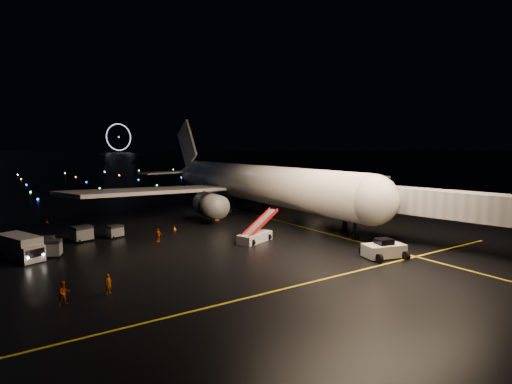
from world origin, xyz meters
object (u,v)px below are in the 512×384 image
at_px(belt_loader, 255,228).
at_px(service_truck, 19,247).
at_px(pushback_tug, 384,248).
at_px(baggage_cart_0, 115,231).
at_px(crew_a, 108,284).
at_px(crew_c, 158,235).
at_px(baggage_cart_4, 44,245).
at_px(crew_b, 64,293).
at_px(baggage_cart_3, 24,250).
at_px(baggage_cart_2, 50,249).
at_px(baggage_cart_1, 82,234).
at_px(airliner, 243,162).

height_order(belt_loader, service_truck, belt_loader).
xyz_separation_m(pushback_tug, baggage_cart_0, (-20.90, 24.48, -0.21)).
distance_m(crew_a, crew_c, 17.03).
xyz_separation_m(belt_loader, baggage_cart_4, (-21.74, 8.24, -0.83)).
bearing_deg(service_truck, baggage_cart_4, 8.87).
distance_m(crew_c, baggage_cart_4, 12.16).
distance_m(crew_b, crew_c, 19.28).
height_order(pushback_tug, baggage_cart_3, pushback_tug).
bearing_deg(baggage_cart_2, baggage_cart_3, 174.94).
height_order(belt_loader, baggage_cart_1, belt_loader).
xyz_separation_m(crew_c, baggage_cart_4, (-12.01, 1.90, 0.08)).
xyz_separation_m(airliner, baggage_cart_4, (-32.53, -12.10, -7.75)).
bearing_deg(baggage_cart_0, baggage_cart_4, -177.38).
bearing_deg(baggage_cart_0, pushback_tug, -68.33).
bearing_deg(belt_loader, crew_b, 179.53).
bearing_deg(airliner, baggage_cart_3, -158.68).
height_order(crew_b, baggage_cart_4, crew_b).
relative_size(baggage_cart_1, baggage_cart_3, 1.10).
height_order(baggage_cart_0, baggage_cart_1, baggage_cart_1).
height_order(baggage_cart_1, baggage_cart_4, baggage_cart_1).
xyz_separation_m(airliner, service_truck, (-34.80, -13.48, -7.35)).
relative_size(belt_loader, baggage_cart_0, 3.86).
distance_m(crew_a, baggage_cart_0, 20.26).
height_order(airliner, baggage_cart_0, airliner).
relative_size(crew_a, baggage_cart_2, 0.77).
relative_size(crew_a, baggage_cart_3, 0.81).
xyz_separation_m(baggage_cart_1, baggage_cart_4, (-4.44, -3.35, -0.05)).
distance_m(airliner, baggage_cart_0, 27.00).
xyz_separation_m(crew_c, baggage_cart_1, (-7.57, 5.25, 0.14)).
distance_m(service_truck, baggage_cart_3, 0.66).
bearing_deg(baggage_cart_1, crew_a, -113.07).
bearing_deg(crew_b, service_truck, 79.95).
height_order(crew_b, baggage_cart_2, baggage_cart_2).
height_order(crew_a, baggage_cart_4, baggage_cart_4).
relative_size(airliner, pushback_tug, 14.68).
height_order(airliner, crew_b, airliner).
bearing_deg(airliner, baggage_cart_4, -159.29).
height_order(crew_a, baggage_cart_3, baggage_cart_3).
height_order(service_truck, baggage_cart_2, service_truck).
bearing_deg(crew_a, crew_c, 26.58).
distance_m(belt_loader, baggage_cart_4, 23.27).
distance_m(pushback_tug, belt_loader, 14.98).
distance_m(pushback_tug, baggage_cart_3, 36.97).
distance_m(belt_loader, service_truck, 24.98).
relative_size(crew_b, baggage_cart_1, 0.82).
xyz_separation_m(belt_loader, crew_a, (-18.81, -8.06, -0.90)).
bearing_deg(baggage_cart_1, service_truck, -163.54).
bearing_deg(belt_loader, airliner, 40.43).
bearing_deg(baggage_cart_3, service_truck, -128.75).
relative_size(crew_c, baggage_cart_4, 0.77).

